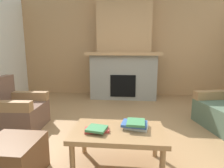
{
  "coord_description": "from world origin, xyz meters",
  "views": [
    {
      "loc": [
        0.16,
        -2.37,
        1.28
      ],
      "look_at": [
        -0.16,
        1.0,
        0.66
      ],
      "focal_mm": 29.62,
      "sensor_mm": 36.0,
      "label": 1
    }
  ],
  "objects_px": {
    "fireplace": "(124,54)",
    "armchair": "(15,111)",
    "coffee_table": "(118,135)",
    "ottoman": "(13,159)"
  },
  "relations": [
    {
      "from": "fireplace",
      "to": "armchair",
      "type": "relative_size",
      "value": 3.18
    },
    {
      "from": "fireplace",
      "to": "coffee_table",
      "type": "height_order",
      "value": "fireplace"
    },
    {
      "from": "fireplace",
      "to": "armchair",
      "type": "xyz_separation_m",
      "value": [
        -1.69,
        -2.27,
        -0.87
      ]
    },
    {
      "from": "armchair",
      "to": "coffee_table",
      "type": "bearing_deg",
      "value": -26.31
    },
    {
      "from": "armchair",
      "to": "coffee_table",
      "type": "relative_size",
      "value": 0.85
    },
    {
      "from": "fireplace",
      "to": "coffee_table",
      "type": "relative_size",
      "value": 2.7
    },
    {
      "from": "armchair",
      "to": "ottoman",
      "type": "bearing_deg",
      "value": -58.49
    },
    {
      "from": "fireplace",
      "to": "ottoman",
      "type": "relative_size",
      "value": 5.19
    },
    {
      "from": "armchair",
      "to": "ottoman",
      "type": "relative_size",
      "value": 1.63
    },
    {
      "from": "armchair",
      "to": "fireplace",
      "type": "bearing_deg",
      "value": 53.3
    }
  ]
}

